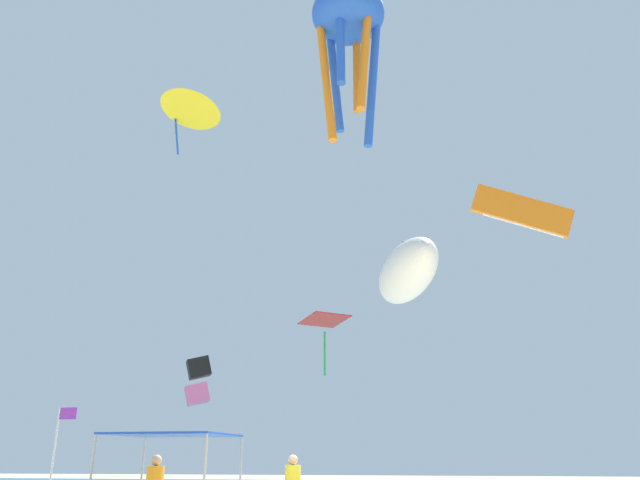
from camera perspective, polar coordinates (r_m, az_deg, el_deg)
name	(u,v)px	position (r m, az deg, el deg)	size (l,w,h in m)	color
canopy_tent	(173,438)	(19.89, -13.42, -17.33)	(3.39, 3.11, 2.41)	#B2B2B7
banner_flag	(57,450)	(20.99, -23.15, -17.42)	(0.61, 0.06, 3.18)	silver
kite_octopus_blue	(348,22)	(28.64, 2.64, 19.48)	(3.80, 3.80, 7.55)	blue
kite_parafoil_orange	(522,211)	(31.01, 18.15, 2.53)	(4.82, 0.81, 2.91)	orange
kite_delta_yellow	(192,106)	(37.62, -11.74, 12.04)	(4.98, 4.99, 3.25)	yellow
kite_diamond_red	(325,323)	(45.40, 0.43, -7.66)	(4.17, 4.17, 4.22)	red
kite_box_black	(198,381)	(46.47, -11.22, -12.66)	(2.31, 2.18, 3.56)	black
kite_inflatable_white	(407,273)	(29.43, 8.00, -2.99)	(4.78, 8.33, 3.14)	white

